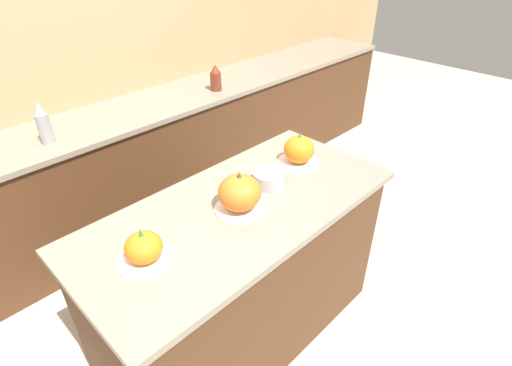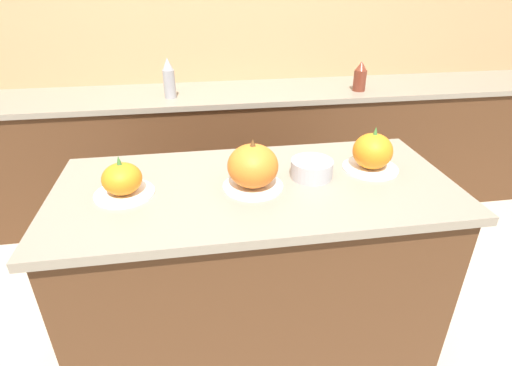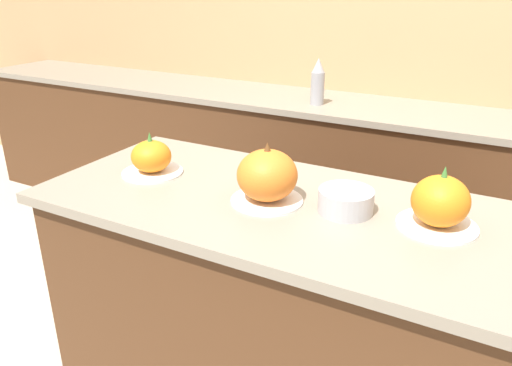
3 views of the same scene
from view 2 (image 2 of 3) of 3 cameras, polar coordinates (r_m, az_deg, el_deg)
ground_plane at (r=2.15m, az=-0.02°, el=-22.00°), size 12.00×12.00×0.00m
wall_back at (r=3.08m, az=-5.29°, el=20.55°), size 8.00×0.06×2.50m
kitchen_island at (r=1.82m, az=-0.02°, el=-12.78°), size 1.56×0.73×0.91m
back_counter at (r=2.98m, az=-4.14°, el=4.42°), size 6.00×0.60×0.91m
pumpkin_cake_left at (r=1.55m, az=-18.57°, el=0.27°), size 0.22×0.22×0.16m
pumpkin_cake_center at (r=1.51m, az=-0.45°, el=2.27°), size 0.23×0.23×0.20m
pumpkin_cake_right at (r=1.73m, az=16.29°, el=4.17°), size 0.23×0.23×0.19m
bottle_tall at (r=2.70m, az=-12.33°, el=14.33°), size 0.08×0.08×0.26m
bottle_short at (r=2.90m, az=14.65°, el=14.47°), size 0.09×0.09×0.20m
mixing_bowl at (r=1.62m, az=7.97°, el=2.02°), size 0.17×0.17×0.07m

